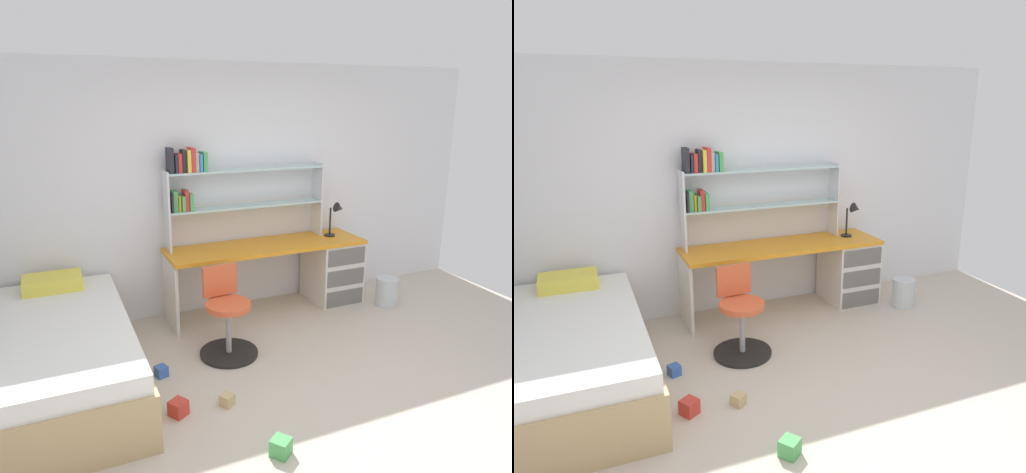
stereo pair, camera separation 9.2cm
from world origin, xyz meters
TOP-DOWN VIEW (x-y plane):
  - ground_plane at (0.00, 0.00)m, footprint 5.88×5.48m
  - room_shell at (-1.19, 1.17)m, footprint 5.88×5.48m
  - desk at (0.80, 1.92)m, footprint 2.12×0.59m
  - bookshelf_hutch at (-0.21, 2.10)m, footprint 1.71×0.22m
  - desk_lamp at (1.07, 1.91)m, footprint 0.20×0.17m
  - swivel_chair at (-0.49, 1.20)m, footprint 0.52×0.52m
  - bed_platform at (-1.87, 1.19)m, footprint 1.10×2.07m
  - waste_bin at (1.51, 1.52)m, footprint 0.24×0.24m
  - toy_block_red_0 at (-1.13, 0.50)m, footprint 0.16×0.16m
  - toy_block_green_1 at (-0.63, -0.17)m, footprint 0.16×0.16m
  - toy_block_blue_2 at (-1.12, 1.06)m, footprint 0.11×0.11m
  - toy_block_natural_3 at (-0.77, 0.47)m, footprint 0.12×0.12m

SIDE VIEW (x-z plane):
  - ground_plane at x=0.00m, z-range -0.02..0.00m
  - toy_block_natural_3 at x=-0.77m, z-range 0.00..0.09m
  - toy_block_blue_2 at x=-1.12m, z-range 0.00..0.09m
  - toy_block_red_0 at x=-1.13m, z-range 0.00..0.11m
  - toy_block_green_1 at x=-0.63m, z-range 0.00..0.12m
  - waste_bin at x=1.51m, z-range 0.00..0.31m
  - bed_platform at x=-1.87m, z-range -0.06..0.62m
  - swivel_chair at x=-0.49m, z-range -0.08..0.70m
  - desk at x=0.80m, z-range 0.05..0.79m
  - desk_lamp at x=1.07m, z-range 0.81..1.19m
  - room_shell at x=-1.19m, z-range 0.00..2.57m
  - bookshelf_hutch at x=-0.21m, z-range 0.85..1.87m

